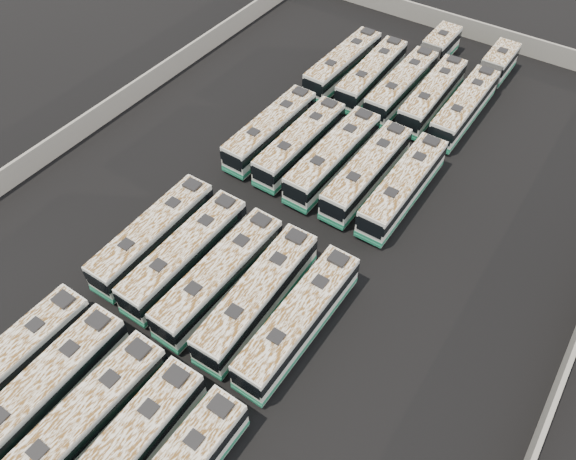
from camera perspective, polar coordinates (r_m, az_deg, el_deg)
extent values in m
plane|color=black|center=(45.70, -0.09, 0.47)|extent=(140.00, 140.00, 0.00)
cube|color=gray|center=(71.93, 17.36, 19.12)|extent=(45.20, 0.30, 2.20)
cube|color=gray|center=(41.75, 26.71, -11.36)|extent=(0.30, 73.20, 2.20)
cube|color=gray|center=(57.29, -19.21, 10.50)|extent=(0.30, 73.20, 2.20)
cube|color=silver|center=(40.55, -26.43, -12.21)|extent=(2.55, 11.61, 2.65)
cube|color=#1E7053|center=(41.32, -25.97, -12.90)|extent=(2.60, 11.66, 0.41)
cube|color=black|center=(40.20, -26.64, -11.90)|extent=(2.61, 11.67, 0.89)
cube|color=silver|center=(39.48, -27.09, -11.21)|extent=(2.50, 11.38, 0.07)
cube|color=black|center=(39.75, -24.33, -8.75)|extent=(0.93, 0.93, 0.14)
cube|color=black|center=(40.16, -21.87, -6.57)|extent=(1.27, 1.08, 0.25)
cylinder|color=black|center=(42.62, -22.88, -8.98)|extent=(0.28, 0.97, 0.97)
cylinder|color=black|center=(41.43, -21.11, -10.47)|extent=(0.28, 0.97, 0.97)
cube|color=silver|center=(38.65, -23.58, -14.87)|extent=(2.58, 11.88, 2.72)
cube|color=#1E7053|center=(39.48, -23.13, -15.54)|extent=(2.63, 11.93, 0.42)
cube|color=black|center=(38.28, -23.79, -14.56)|extent=(2.64, 11.94, 0.91)
cube|color=silver|center=(37.51, -24.23, -13.88)|extent=(2.53, 11.64, 0.07)
cube|color=black|center=(37.83, -21.33, -11.14)|extent=(0.95, 0.95, 0.14)
cube|color=black|center=(38.31, -18.78, -8.71)|extent=(1.29, 1.10, 0.26)
cylinder|color=black|center=(40.84, -20.04, -11.19)|extent=(0.29, 0.99, 0.99)
cylinder|color=black|center=(39.74, -17.98, -12.79)|extent=(0.29, 0.99, 0.99)
cube|color=silver|center=(36.89, -20.18, -17.98)|extent=(2.76, 11.91, 2.72)
cube|color=#1E7053|center=(37.76, -19.77, -18.61)|extent=(2.81, 11.96, 0.41)
cube|color=black|center=(36.50, -20.37, -17.69)|extent=(2.82, 11.97, 0.91)
cube|color=silver|center=(35.69, -20.78, -17.05)|extent=(2.70, 11.67, 0.07)
cube|color=black|center=(35.41, -24.12, -19.78)|extent=(0.96, 0.96, 0.14)
cube|color=black|center=(35.98, -17.67, -14.18)|extent=(0.96, 0.96, 0.14)
cube|color=black|center=(36.44, -14.96, -11.62)|extent=(1.31, 1.12, 0.26)
cylinder|color=black|center=(39.02, -16.51, -13.98)|extent=(0.30, 0.99, 0.99)
cylinder|color=black|center=(38.05, -14.29, -15.77)|extent=(0.30, 0.99, 0.99)
cube|color=silver|center=(35.42, -16.55, -21.23)|extent=(2.62, 11.94, 2.73)
cube|color=black|center=(35.01, -16.72, -20.96)|extent=(2.68, 12.00, 0.91)
cube|color=silver|center=(34.15, -17.08, -20.38)|extent=(2.57, 11.70, 0.07)
cube|color=black|center=(34.50, -13.98, -17.19)|extent=(0.95, 0.95, 0.14)
cube|color=black|center=(35.02, -11.30, -14.35)|extent=(1.30, 1.11, 0.26)
cylinder|color=black|center=(37.59, -13.15, -16.73)|extent=(0.29, 1.00, 0.99)
cylinder|color=black|center=(36.78, -10.60, -18.53)|extent=(0.29, 1.00, 0.99)
cube|color=black|center=(33.40, -9.53, -20.24)|extent=(0.92, 0.92, 0.13)
cube|color=black|center=(33.91, -6.88, -17.34)|extent=(1.26, 1.07, 0.25)
cylinder|color=black|center=(36.40, -9.02, -19.51)|extent=(0.28, 0.96, 0.96)
cylinder|color=black|center=(35.77, -6.35, -21.36)|extent=(0.28, 0.96, 0.96)
cube|color=silver|center=(44.00, -13.48, -0.53)|extent=(2.49, 11.51, 2.63)
cube|color=#1E7053|center=(44.71, -13.27, -1.34)|extent=(2.54, 11.56, 0.40)
cube|color=black|center=(43.68, -13.58, -0.15)|extent=(2.55, 11.57, 0.88)
cube|color=black|center=(41.77, -18.86, -5.20)|extent=(2.11, 0.08, 1.39)
cube|color=#1E7053|center=(42.90, -18.39, -6.37)|extent=(2.39, 0.12, 0.27)
cube|color=silver|center=(43.03, -13.79, 0.65)|extent=(2.44, 11.28, 0.07)
cube|color=black|center=(41.98, -16.13, -1.39)|extent=(0.92, 0.92, 0.13)
cube|color=black|center=(44.07, -11.61, 2.77)|extent=(0.92, 0.92, 0.13)
cube|color=black|center=(45.14, -9.71, 4.56)|extent=(1.25, 1.06, 0.25)
cylinder|color=black|center=(44.12, -17.38, -3.96)|extent=(0.28, 0.96, 0.96)
cylinder|color=black|center=(42.98, -15.50, -5.20)|extent=(0.28, 0.96, 0.96)
cylinder|color=black|center=(46.99, -11.15, 1.86)|extent=(0.28, 0.96, 0.96)
cylinder|color=black|center=(45.92, -9.24, 0.85)|extent=(0.28, 0.96, 0.96)
cube|color=silver|center=(42.22, -10.37, -2.47)|extent=(2.47, 11.69, 2.68)
cube|color=#1E7053|center=(42.97, -10.19, -3.30)|extent=(2.52, 11.74, 0.41)
cube|color=black|center=(41.88, -10.45, -2.09)|extent=(2.53, 11.75, 0.90)
cube|color=black|center=(39.90, -15.98, -7.53)|extent=(2.14, 0.07, 1.41)
cube|color=#1E7053|center=(41.10, -15.55, -8.70)|extent=(2.43, 0.11, 0.27)
cube|color=silver|center=(41.18, -10.63, -1.27)|extent=(2.42, 11.45, 0.07)
cube|color=black|center=(40.09, -13.05, -3.48)|extent=(0.93, 0.93, 0.14)
cube|color=black|center=(42.26, -8.36, 1.00)|extent=(0.93, 0.93, 0.14)
cube|color=black|center=(43.38, -6.40, 2.92)|extent=(1.27, 1.07, 0.25)
cylinder|color=black|center=(42.30, -14.54, -6.09)|extent=(0.28, 0.97, 0.97)
cylinder|color=black|center=(41.25, -12.47, -7.47)|extent=(0.28, 0.97, 0.97)
cylinder|color=black|center=(45.27, -8.06, 0.16)|extent=(0.28, 0.97, 0.97)
cylinder|color=black|center=(44.29, -6.00, -0.97)|extent=(0.28, 0.97, 0.97)
cube|color=silver|center=(40.56, -6.93, -4.69)|extent=(2.69, 11.88, 2.71)
cube|color=#1E7053|center=(41.35, -6.80, -5.51)|extent=(2.74, 11.93, 0.41)
cube|color=black|center=(40.21, -6.99, -4.30)|extent=(2.75, 11.94, 0.91)
cube|color=black|center=(38.19, -12.75, -10.14)|extent=(2.17, 0.10, 1.43)
cube|color=#1E7053|center=(39.45, -12.38, -11.30)|extent=(2.47, 0.15, 0.28)
cube|color=silver|center=(39.47, -7.11, -3.48)|extent=(2.64, 11.64, 0.07)
cube|color=black|center=(38.34, -9.62, -5.86)|extent=(0.95, 0.95, 0.14)
cube|color=black|center=(40.58, -4.77, -1.04)|extent=(0.95, 0.95, 0.14)
cube|color=black|center=(41.74, -2.76, 1.01)|extent=(1.30, 1.11, 0.26)
cylinder|color=black|center=(40.61, -11.37, -8.46)|extent=(0.29, 0.99, 0.99)
cylinder|color=black|center=(39.66, -9.13, -9.99)|extent=(0.29, 0.99, 0.99)
cylinder|color=black|center=(43.66, -4.67, -1.78)|extent=(0.29, 0.99, 0.99)
cylinder|color=black|center=(42.78, -2.46, -3.03)|extent=(0.29, 0.99, 0.99)
cube|color=silver|center=(39.28, -3.09, -6.77)|extent=(2.78, 11.92, 2.72)
cube|color=#1E7053|center=(40.10, -3.03, -7.58)|extent=(2.83, 11.98, 0.42)
cube|color=black|center=(38.91, -3.11, -6.39)|extent=(2.84, 11.99, 0.91)
cube|color=black|center=(36.69, -8.53, -12.85)|extent=(2.18, 0.12, 1.43)
cube|color=#1E7053|center=(38.01, -8.27, -13.96)|extent=(2.47, 0.16, 0.28)
cube|color=silver|center=(38.15, -3.17, -5.57)|extent=(2.73, 11.69, 0.07)
cube|color=black|center=(36.93, -5.51, -8.23)|extent=(0.96, 0.96, 0.14)
cube|color=black|center=(39.36, -1.01, -2.91)|extent=(0.96, 0.96, 0.14)
cube|color=black|center=(40.60, 0.82, -0.67)|extent=(1.31, 1.12, 0.26)
cylinder|color=black|center=(39.14, -7.53, -10.90)|extent=(0.30, 1.00, 0.99)
cylinder|color=black|center=(38.39, -4.98, -12.41)|extent=(0.30, 1.00, 0.99)
cylinder|color=black|center=(42.45, -1.28, -3.54)|extent=(0.30, 1.00, 0.99)
cylinder|color=black|center=(41.76, 1.15, -4.77)|extent=(0.30, 1.00, 0.99)
cube|color=silver|center=(38.18, 1.10, -9.15)|extent=(2.53, 11.78, 2.70)
cube|color=#1E7053|center=(39.01, 1.08, -9.93)|extent=(2.58, 11.83, 0.41)
cube|color=black|center=(37.80, 1.11, -8.79)|extent=(2.59, 11.84, 0.90)
cube|color=black|center=(35.60, -4.38, -15.46)|extent=(2.16, 0.08, 1.42)
cube|color=#1E7053|center=(36.95, -4.24, -16.49)|extent=(2.45, 0.12, 0.27)
cube|color=silver|center=(37.03, 1.13, -8.00)|extent=(2.48, 11.55, 0.07)
cube|color=black|center=(35.80, -1.21, -10.76)|extent=(0.94, 0.94, 0.14)
cube|color=black|center=(38.23, 3.30, -5.25)|extent=(0.94, 0.94, 0.14)
cube|color=black|center=(39.47, 5.13, -2.93)|extent=(1.28, 1.09, 0.25)
cylinder|color=black|center=(38.00, -3.53, -13.30)|extent=(0.28, 0.98, 0.98)
cylinder|color=black|center=(37.39, -0.86, -14.93)|extent=(0.28, 0.98, 0.98)
cylinder|color=black|center=(41.30, 2.78, -5.71)|extent=(0.28, 0.98, 0.98)
cylinder|color=black|center=(40.73, 5.28, -7.05)|extent=(0.28, 0.98, 0.98)
cube|color=silver|center=(52.17, -1.77, 10.11)|extent=(2.55, 11.39, 2.60)
cube|color=#1E7053|center=(52.76, -1.75, 9.30)|extent=(2.60, 11.44, 0.40)
cube|color=black|center=(51.90, -1.79, 10.48)|extent=(2.61, 11.45, 0.87)
cube|color=black|center=(48.60, -5.78, 6.95)|extent=(2.08, 0.09, 1.37)
cube|color=#1E7053|center=(49.56, -5.65, 5.69)|extent=(2.37, 0.14, 0.26)
cube|color=silver|center=(51.36, -1.81, 11.28)|extent=(2.50, 11.16, 0.07)
cube|color=black|center=(49.75, -3.54, 9.93)|extent=(0.91, 0.91, 0.13)
cube|color=black|center=(52.92, -0.18, 12.70)|extent=(0.91, 0.91, 0.13)
cube|color=black|center=(54.43, 1.24, 13.87)|extent=(1.25, 1.06, 0.25)
cylinder|color=black|center=(51.23, -5.09, 7.40)|extent=(0.28, 0.95, 0.95)
cylinder|color=black|center=(50.24, -3.27, 6.55)|extent=(0.28, 0.95, 0.95)
cylinder|color=black|center=(55.67, -0.35, 11.44)|extent=(0.28, 0.95, 0.95)
cylinder|color=black|center=(54.76, 1.41, 10.71)|extent=(0.28, 0.95, 0.95)
cube|color=silver|center=(50.70, 1.25, 8.82)|extent=(2.47, 11.39, 2.61)
cube|color=#1E7053|center=(51.31, 1.23, 8.00)|extent=(2.52, 11.44, 0.40)
cube|color=black|center=(50.43, 1.26, 9.19)|extent=(2.53, 11.45, 0.87)
cube|color=black|center=(47.00, -2.63, 5.46)|extent=(2.08, 0.08, 1.37)
cube|color=#1E7053|center=(48.00, -2.57, 4.19)|extent=(2.37, 0.12, 0.27)
cube|color=silver|center=(49.87, 1.28, 10.00)|extent=(2.42, 11.16, 0.07)
cube|color=black|center=(48.20, -0.39, 8.57)|extent=(0.91, 0.91, 0.13)
cube|color=black|center=(51.49, 2.85, 11.49)|extent=(0.91, 0.91, 0.13)
cube|color=black|center=(53.05, 4.21, 12.73)|extent=(1.24, 1.05, 0.25)
cylinder|color=black|center=(49.66, -2.10, 6.00)|extent=(0.27, 0.95, 0.95)
cylinder|color=black|center=(48.78, -0.16, 5.10)|extent=(0.27, 0.95, 0.95)
cylinder|color=black|center=(54.25, 2.49, 10.26)|extent=(0.27, 0.95, 0.95)
cylinder|color=black|center=(53.45, 4.34, 9.48)|extent=(0.27, 0.95, 0.95)
cube|color=silver|center=(49.28, 4.61, 7.38)|extent=(2.69, 11.93, 2.72)
cube|color=#1E7053|center=(49.94, 4.54, 6.52)|extent=(2.74, 11.98, 0.42)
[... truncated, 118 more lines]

